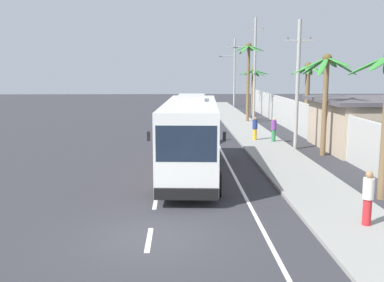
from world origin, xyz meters
name	(u,v)px	position (x,y,z in m)	size (l,w,h in m)	color
ground_plane	(149,237)	(0.00, 0.00, 0.00)	(160.00, 160.00, 0.00)	#303035
sidewalk_kerb	(288,165)	(6.80, 10.00, 0.07)	(3.20, 90.00, 0.14)	gray
lane_markings	(200,151)	(2.31, 14.50, 0.00)	(3.81, 71.00, 0.01)	white
boundary_wall	(333,132)	(10.60, 14.00, 1.30)	(0.24, 60.00, 2.60)	#B2B2AD
coach_bus_foreground	(191,135)	(1.52, 8.27, 2.02)	(3.35, 11.14, 3.89)	silver
motorcycle_beside_bus	(213,133)	(3.43, 18.30, 0.67)	(0.56, 1.96, 1.65)	black
pedestrian_near_kerb	(368,197)	(7.07, 0.52, 1.09)	(0.36, 0.36, 1.81)	red
pedestrian_midwalk	(274,129)	(7.62, 17.49, 1.02)	(0.36, 0.36, 1.69)	#2D7A47
pedestrian_far_walk	(255,128)	(6.41, 18.21, 1.00)	(0.36, 0.36, 1.65)	gold
utility_pole_mid	(298,83)	(8.57, 15.20, 4.30)	(1.80, 0.24, 8.28)	#9E9E99
utility_pole_far	(254,67)	(8.59, 32.03, 5.42)	(3.16, 0.24, 10.28)	#9E9E99
utility_pole_distant	(234,70)	(8.64, 48.86, 4.99)	(3.24, 0.24, 9.35)	#9E9E99
palm_second	(307,86)	(10.79, 20.64, 3.89)	(2.73, 2.77, 5.70)	brown
palm_third	(253,81)	(9.29, 36.66, 3.89)	(3.29, 3.22, 5.30)	brown
palm_fourth	(326,83)	(9.69, 13.05, 4.36)	(3.90, 3.84, 6.09)	brown
palm_farthest	(248,67)	(7.64, 29.76, 5.35)	(2.98, 2.82, 7.67)	brown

